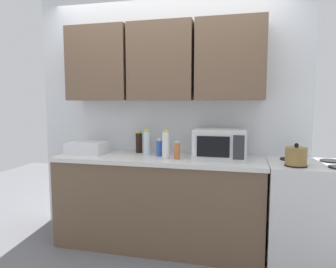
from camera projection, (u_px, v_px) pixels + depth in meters
wall_back_with_cabinets at (164, 89)px, 3.11m from camera, size 2.90×0.38×2.60m
counter_run at (159, 201)px, 3.00m from camera, size 2.03×0.63×0.90m
stove_range at (311, 214)px, 2.65m from camera, size 0.76×0.64×0.91m
kettle at (296, 156)px, 2.50m from camera, size 0.17×0.17×0.18m
microwave at (220, 144)px, 2.82m from camera, size 0.48×0.37×0.28m
dish_rack at (88, 148)px, 3.12m from camera, size 0.38×0.30×0.12m
bottle_blue_cleaner at (159, 148)px, 2.97m from camera, size 0.06×0.06×0.18m
bottle_clear_tall at (147, 143)px, 3.05m from camera, size 0.08×0.08×0.26m
bottle_spice_jar at (177, 151)px, 2.81m from camera, size 0.05×0.05×0.17m
bottle_white_jar at (166, 145)px, 2.83m from camera, size 0.07×0.07×0.27m
bottle_soy_dark at (139, 142)px, 3.17m from camera, size 0.07×0.07×0.23m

